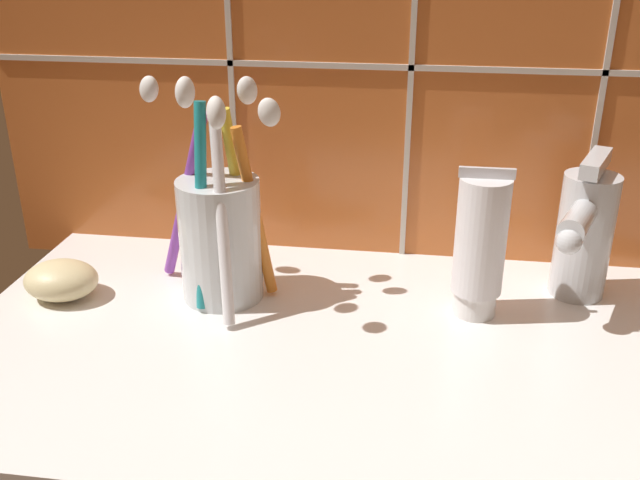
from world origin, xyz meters
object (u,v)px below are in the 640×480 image
object	(u,v)px
toothbrush_cup	(220,230)
toothpaste_tube	(480,245)
sink_faucet	(584,231)
soap_bar	(61,280)

from	to	relation	value
toothbrush_cup	toothpaste_tube	size ratio (longest dim) A/B	1.55
sink_faucet	soap_bar	bearing A→B (deg)	-60.02
toothbrush_cup	soap_bar	size ratio (longest dim) A/B	3.08
sink_faucet	soap_bar	world-z (taller)	sink_faucet
toothpaste_tube	sink_faucet	world-z (taller)	toothpaste_tube
toothbrush_cup	sink_faucet	bearing A→B (deg)	8.26
toothbrush_cup	soap_bar	bearing A→B (deg)	-170.35
toothbrush_cup	sink_faucet	world-z (taller)	toothbrush_cup
toothbrush_cup	sink_faucet	size ratio (longest dim) A/B	1.57
toothpaste_tube	sink_faucet	bearing A→B (deg)	26.25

